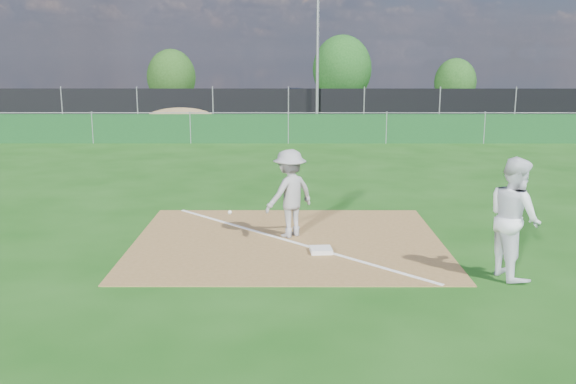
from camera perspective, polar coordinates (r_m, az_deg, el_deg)
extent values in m
plane|color=#14460F|center=(21.40, 0.02, 2.50)|extent=(90.00, 90.00, 0.00)
cube|color=brown|center=(12.62, -0.03, -4.40)|extent=(6.00, 5.00, 0.02)
cube|color=white|center=(12.62, -0.03, -4.33)|extent=(5.01, 5.01, 0.01)
cube|color=#103D19|center=(26.27, 0.03, 5.64)|extent=(44.00, 0.05, 1.20)
ellipsoid|color=olive|center=(30.17, -9.56, 6.30)|extent=(3.38, 2.60, 1.17)
cube|color=black|center=(34.20, 0.04, 7.68)|extent=(46.00, 0.04, 1.80)
cube|color=black|center=(39.26, 0.05, 6.96)|extent=(46.00, 9.00, 0.01)
cylinder|color=slate|center=(33.83, 2.65, 12.87)|extent=(0.16, 0.16, 8.00)
cube|color=white|center=(11.92, 2.95, -5.17)|extent=(0.42, 0.42, 0.08)
imported|color=#A2A1A3|center=(12.74, 0.15, -0.12)|extent=(1.29, 1.23, 1.75)
sphere|color=white|center=(12.47, -5.20, -1.81)|extent=(0.08, 0.08, 0.08)
imported|color=white|center=(11.08, 19.47, -2.17)|extent=(0.93, 1.10, 2.00)
imported|color=#9EA0A5|center=(38.66, -7.02, 7.97)|extent=(4.94, 2.84, 1.58)
imported|color=black|center=(39.20, 1.30, 8.08)|extent=(4.90, 2.51, 1.54)
imported|color=black|center=(38.40, 7.63, 7.69)|extent=(4.73, 3.46, 1.27)
cylinder|color=#382316|center=(45.19, -10.25, 8.16)|extent=(0.24, 0.24, 1.10)
ellipsoid|color=#1B4012|center=(45.12, -10.32, 10.01)|extent=(3.30, 3.30, 3.79)
cylinder|color=#382316|center=(46.04, 4.80, 8.55)|extent=(0.24, 0.24, 1.38)
ellipsoid|color=#154513|center=(45.96, 4.84, 10.83)|extent=(4.13, 4.13, 4.74)
cylinder|color=#382316|center=(45.40, 14.56, 7.87)|extent=(0.24, 0.24, 0.93)
ellipsoid|color=#194413|center=(45.33, 14.64, 9.43)|extent=(2.79, 2.79, 3.21)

